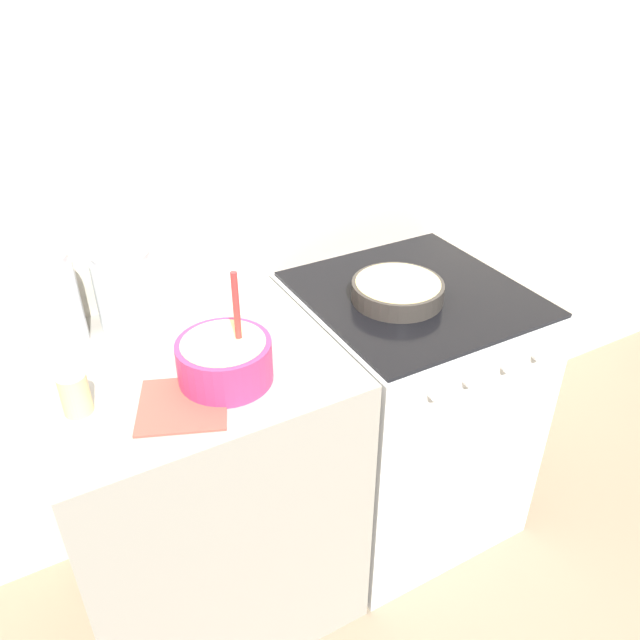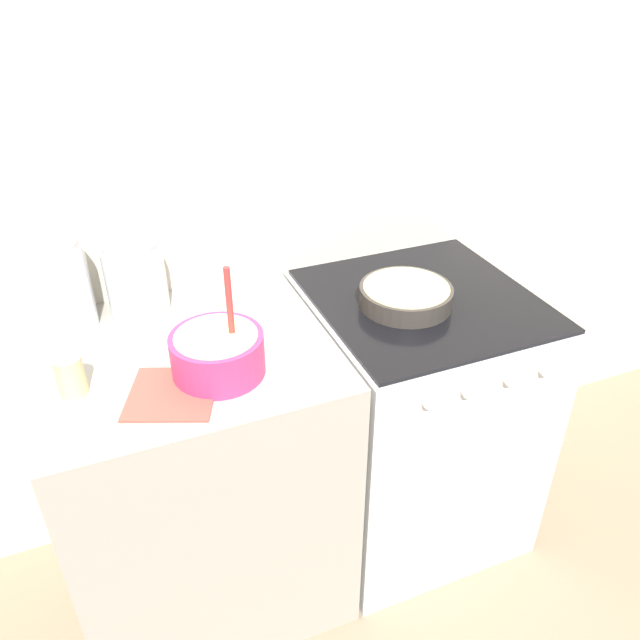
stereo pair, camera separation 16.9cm
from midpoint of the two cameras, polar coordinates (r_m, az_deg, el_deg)
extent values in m
plane|color=gray|center=(2.23, 5.95, -25.62)|extent=(12.00, 12.00, 0.00)
cube|color=beige|center=(1.97, -1.82, 11.77)|extent=(4.54, 0.05, 2.40)
cube|color=#9E998E|center=(1.98, -8.33, -13.99)|extent=(0.77, 0.69, 0.93)
cube|color=silver|center=(2.20, 10.68, -8.76)|extent=(0.67, 0.69, 0.92)
cube|color=black|center=(1.94, 12.03, 1.78)|extent=(0.65, 0.66, 0.01)
cylinder|color=white|center=(1.65, 12.89, -7.36)|extent=(0.04, 0.02, 0.04)
cylinder|color=white|center=(1.71, 16.18, -6.30)|extent=(0.04, 0.02, 0.04)
cylinder|color=white|center=(1.79, 19.64, -5.16)|extent=(0.04, 0.02, 0.04)
cylinder|color=white|center=(1.86, 22.42, -4.23)|extent=(0.04, 0.02, 0.04)
cylinder|color=#E0336B|center=(1.55, -6.29, -3.24)|extent=(0.23, 0.23, 0.11)
cylinder|color=#EFDB8C|center=(1.54, -6.34, -2.44)|extent=(0.21, 0.21, 0.06)
cylinder|color=red|center=(1.51, -5.02, 0.19)|extent=(0.02, 0.02, 0.27)
cylinder|color=#38332D|center=(1.87, 10.42, 2.10)|extent=(0.28, 0.28, 0.06)
cylinder|color=#EFDB8C|center=(1.87, 10.44, 2.27)|extent=(0.25, 0.25, 0.05)
cylinder|color=silver|center=(1.80, -20.15, 2.60)|extent=(0.16, 0.16, 0.24)
cylinder|color=olive|center=(1.83, -19.88, 1.29)|extent=(0.14, 0.14, 0.14)
cylinder|color=#B2B2B7|center=(1.75, -20.93, 6.30)|extent=(0.14, 0.14, 0.02)
cylinder|color=silver|center=(1.82, -13.93, 3.35)|extent=(0.17, 0.17, 0.20)
cylinder|color=white|center=(1.84, -13.77, 2.23)|extent=(0.15, 0.15, 0.12)
cylinder|color=#B2B2B7|center=(1.77, -14.39, 6.53)|extent=(0.15, 0.15, 0.02)
cylinder|color=beige|center=(1.57, -19.04, -4.94)|extent=(0.07, 0.07, 0.10)
cube|color=#CC4C3F|center=(1.53, -10.30, -6.75)|extent=(0.27, 0.27, 0.01)
cylinder|color=#333338|center=(1.55, -5.36, -5.49)|extent=(0.09, 0.01, 0.01)
sphere|color=#333338|center=(1.56, -3.42, -4.68)|extent=(0.04, 0.04, 0.04)
camera|label=1|loc=(0.08, -87.14, 1.78)|focal=35.00mm
camera|label=2|loc=(0.08, 92.86, -1.78)|focal=35.00mm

